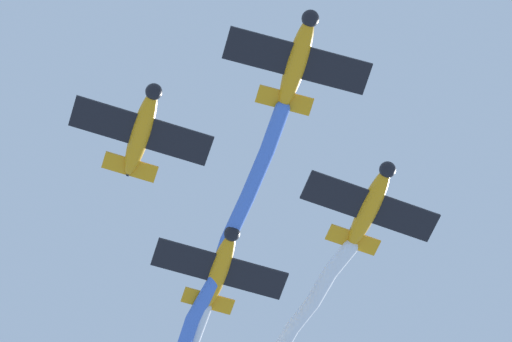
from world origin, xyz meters
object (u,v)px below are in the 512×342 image
Objects in this scene: airplane_lead at (297,61)px; airplane_right_wing at (142,131)px; airplane_slot at (220,268)px; airplane_left_wing at (370,206)px.

airplane_lead is 0.97× the size of airplane_right_wing.
airplane_slot is (-0.47, 9.14, -0.50)m from airplane_right_wing.
airplane_slot reaches higher than airplane_left_wing.
airplane_lead is at bearing 45.21° from airplane_right_wing.
airplane_right_wing is at bearing -131.87° from airplane_lead.
airplane_lead is 0.98× the size of airplane_slot.
airplane_right_wing is at bearing -92.27° from airplane_left_wing.
airplane_right_wing reaches higher than airplane_left_wing.
airplane_right_wing is 9.16m from airplane_slot.
airplane_right_wing reaches higher than airplane_slot.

